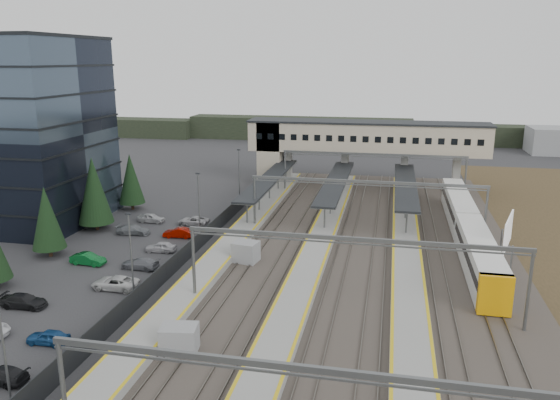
% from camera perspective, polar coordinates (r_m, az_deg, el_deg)
% --- Properties ---
extents(ground, '(220.00, 220.00, 0.00)m').
position_cam_1_polar(ground, '(57.35, -4.17, -7.42)').
color(ground, '#2B2B2D').
rests_on(ground, ground).
extents(office_building, '(24.30, 18.30, 24.30)m').
position_cam_1_polar(office_building, '(81.53, -27.13, 6.47)').
color(office_building, '#374555').
rests_on(office_building, ground).
extents(conifer_row, '(4.42, 49.82, 9.50)m').
position_cam_1_polar(conifer_row, '(62.13, -25.23, -2.36)').
color(conifer_row, black).
rests_on(conifer_row, ground).
extents(car_park, '(10.63, 44.48, 1.28)m').
position_cam_1_polar(car_park, '(56.68, -19.08, -7.84)').
color(car_park, silver).
rests_on(car_park, ground).
extents(lampposts, '(0.50, 53.25, 8.07)m').
position_cam_1_polar(lampposts, '(59.60, -11.34, -2.40)').
color(lampposts, slate).
rests_on(lampposts, ground).
extents(fence, '(0.08, 90.00, 2.00)m').
position_cam_1_polar(fence, '(63.39, -8.63, -4.42)').
color(fence, '#26282B').
rests_on(fence, ground).
extents(relay_cabin_near, '(2.97, 2.37, 2.25)m').
position_cam_1_polar(relay_cabin_near, '(42.57, -10.48, -14.20)').
color(relay_cabin_near, gray).
rests_on(relay_cabin_near, ground).
extents(relay_cabin_far, '(2.91, 2.56, 2.38)m').
position_cam_1_polar(relay_cabin_far, '(59.12, -3.60, -5.49)').
color(relay_cabin_far, gray).
rests_on(relay_cabin_far, ground).
extents(rail_corridor, '(34.00, 90.00, 0.92)m').
position_cam_1_polar(rail_corridor, '(60.19, 5.78, -6.08)').
color(rail_corridor, '#3B362F').
rests_on(rail_corridor, ground).
extents(canopies, '(23.10, 30.00, 3.28)m').
position_cam_1_polar(canopies, '(80.41, 5.86, 1.91)').
color(canopies, black).
rests_on(canopies, ground).
extents(footbridge, '(40.40, 6.40, 11.20)m').
position_cam_1_polar(footbridge, '(94.33, 7.31, 6.22)').
color(footbridge, beige).
rests_on(footbridge, ground).
extents(gantries, '(28.40, 62.28, 7.17)m').
position_cam_1_polar(gantries, '(56.32, 8.40, -1.51)').
color(gantries, slate).
rests_on(gantries, ground).
extents(train, '(2.83, 39.27, 3.56)m').
position_cam_1_polar(train, '(67.94, 18.99, -2.86)').
color(train, silver).
rests_on(train, ground).
extents(billboard, '(2.03, 6.34, 5.70)m').
position_cam_1_polar(billboard, '(61.27, 22.71, -3.27)').
color(billboard, slate).
rests_on(billboard, ground).
extents(treeline_far, '(170.00, 19.00, 7.00)m').
position_cam_1_polar(treeline_far, '(144.83, 15.28, 6.72)').
color(treeline_far, black).
rests_on(treeline_far, ground).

